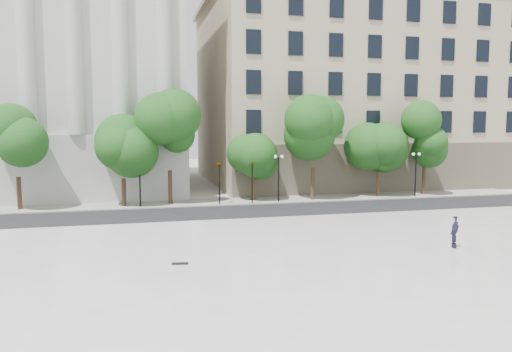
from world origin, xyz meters
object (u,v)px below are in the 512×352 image
object	(u,v)px
traffic_light_west	(219,162)
person_lying	(454,244)
traffic_light_east	(252,162)
skateboard	(180,264)

from	to	relation	value
traffic_light_west	person_lying	size ratio (longest dim) A/B	2.54
traffic_light_east	person_lying	world-z (taller)	traffic_light_east
skateboard	traffic_light_east	bearing A→B (deg)	77.04
traffic_light_east	skateboard	distance (m)	20.40
traffic_light_west	person_lying	distance (m)	21.26
traffic_light_east	person_lying	xyz separation A→B (m)	(6.41, -18.90, -2.95)
skateboard	person_lying	bearing A→B (deg)	8.48
traffic_light_west	skateboard	size ratio (longest dim) A/B	5.63
traffic_light_west	traffic_light_east	xyz separation A→B (m)	(2.83, 0.00, -0.09)
traffic_light_west	traffic_light_east	distance (m)	2.83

